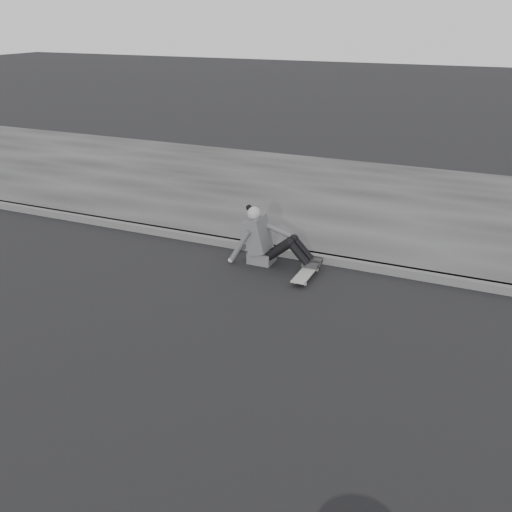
{
  "coord_description": "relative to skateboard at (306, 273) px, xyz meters",
  "views": [
    {
      "loc": [
        3.13,
        -5.07,
        3.49
      ],
      "look_at": [
        0.31,
        1.31,
        0.5
      ],
      "focal_mm": 40.0,
      "sensor_mm": 36.0,
      "label": 1
    }
  ],
  "objects": [
    {
      "name": "skateboard",
      "position": [
        0.0,
        0.0,
        0.0
      ],
      "size": [
        0.2,
        0.78,
        0.09
      ],
      "color": "#999994",
      "rests_on": "ground"
    },
    {
      "name": "curb",
      "position": [
        -0.81,
        0.62,
        -0.01
      ],
      "size": [
        24.0,
        0.16,
        0.12
      ],
      "primitive_type": "cube",
      "color": "#4E4E4E",
      "rests_on": "ground"
    },
    {
      "name": "sidewalk",
      "position": [
        -0.81,
        3.64,
        -0.01
      ],
      "size": [
        24.0,
        6.0,
        0.12
      ],
      "primitive_type": "cube",
      "color": "#373737",
      "rests_on": "ground"
    },
    {
      "name": "seated_woman",
      "position": [
        -0.73,
        0.25,
        0.29
      ],
      "size": [
        1.38,
        0.46,
        0.88
      ],
      "color": "#49494B",
      "rests_on": "ground"
    },
    {
      "name": "ground",
      "position": [
        -0.81,
        -1.96,
        -0.07
      ],
      "size": [
        80.0,
        80.0,
        0.0
      ],
      "primitive_type": "plane",
      "color": "black",
      "rests_on": "ground"
    }
  ]
}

